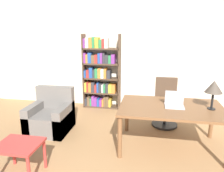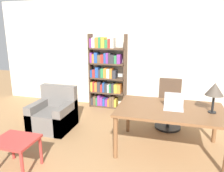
{
  "view_description": "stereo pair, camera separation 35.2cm",
  "coord_description": "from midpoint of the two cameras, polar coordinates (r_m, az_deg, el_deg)",
  "views": [
    {
      "loc": [
        0.33,
        -0.91,
        1.95
      ],
      "look_at": [
        -0.35,
        2.79,
        0.98
      ],
      "focal_mm": 35.0,
      "sensor_mm": 36.0,
      "label": 1
    },
    {
      "loc": [
        0.67,
        -0.83,
        1.95
      ],
      "look_at": [
        -0.35,
        2.79,
        0.98
      ],
      "focal_mm": 35.0,
      "sensor_mm": 36.0,
      "label": 2
    }
  ],
  "objects": [
    {
      "name": "bookshelf",
      "position": [
        5.52,
        -5.08,
        3.19
      ],
      "size": [
        0.94,
        0.28,
        1.86
      ],
      "color": "#4C3828",
      "rests_on": "ground_plane"
    },
    {
      "name": "office_chair",
      "position": [
        4.65,
        11.69,
        -4.75
      ],
      "size": [
        0.53,
        0.53,
        0.99
      ],
      "color": "black",
      "rests_on": "ground_plane"
    },
    {
      "name": "table_lamp",
      "position": [
        3.64,
        22.62,
        -0.36
      ],
      "size": [
        0.27,
        0.27,
        0.47
      ],
      "color": "black",
      "rests_on": "desk"
    },
    {
      "name": "wall_back",
      "position": [
        5.46,
        5.16,
        8.12
      ],
      "size": [
        8.0,
        0.06,
        2.7
      ],
      "color": "beige",
      "rests_on": "ground_plane"
    },
    {
      "name": "laptop",
      "position": [
        3.68,
        13.38,
        -4.42
      ],
      "size": [
        0.3,
        0.24,
        0.25
      ],
      "color": "#B2B2B7",
      "rests_on": "desk"
    },
    {
      "name": "side_table_blue",
      "position": [
        3.37,
        -26.0,
        -14.62
      ],
      "size": [
        0.57,
        0.49,
        0.47
      ],
      "color": "#B2332D",
      "rests_on": "ground_plane"
    },
    {
      "name": "desk",
      "position": [
        3.7,
        12.53,
        -6.43
      ],
      "size": [
        1.68,
        1.07,
        0.73
      ],
      "color": "brown",
      "rests_on": "ground_plane"
    },
    {
      "name": "armchair",
      "position": [
        4.57,
        -17.89,
        -7.78
      ],
      "size": [
        0.77,
        0.76,
        0.83
      ],
      "color": "#66605B",
      "rests_on": "ground_plane"
    }
  ]
}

